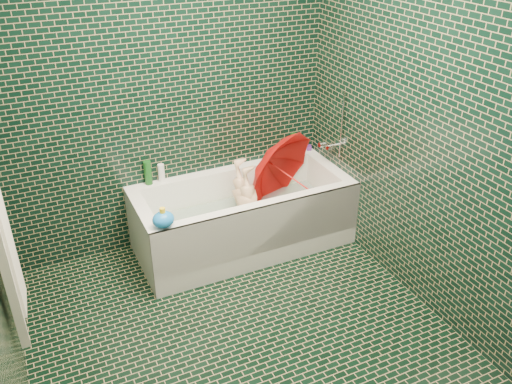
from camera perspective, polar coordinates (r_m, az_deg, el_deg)
name	(u,v)px	position (r m, az deg, el deg)	size (l,w,h in m)	color
floor	(245,341)	(3.64, -1.18, -15.45)	(2.80, 2.80, 0.00)	black
wall_back	(165,93)	(4.14, -9.52, 10.24)	(2.80, 2.80, 0.00)	black
wall_front	(415,339)	(1.94, 16.35, -14.59)	(2.80, 2.80, 0.00)	black
wall_right	(431,129)	(3.59, 17.98, 6.29)	(2.80, 2.80, 0.00)	black
bathtub	(244,223)	(4.38, -1.29, -3.29)	(1.70, 0.75, 0.55)	white
bath_mat	(243,228)	(4.43, -1.37, -3.79)	(1.35, 0.47, 0.01)	green
water	(243,213)	(4.35, -1.39, -2.20)	(1.48, 0.53, 0.00)	silver
towel	(0,236)	(3.04, -25.31, -4.23)	(0.08, 0.44, 1.12)	silver
faucet	(334,142)	(4.48, 8.17, 5.28)	(0.18, 0.19, 0.55)	silver
child	(250,212)	(4.34, -0.66, -2.15)	(0.32, 0.21, 0.88)	tan
umbrella	(291,178)	(4.38, 3.75, 1.53)	(0.68, 0.68, 0.60)	red
soap_bottle_a	(302,153)	(4.79, 4.84, 4.16)	(0.10, 0.10, 0.27)	white
soap_bottle_b	(307,151)	(4.82, 5.35, 4.32)	(0.09, 0.09, 0.20)	#562078
soap_bottle_c	(299,154)	(4.76, 4.55, 4.01)	(0.14, 0.14, 0.17)	#154917
bottle_right_tall	(293,144)	(4.70, 3.96, 5.03)	(0.06, 0.06, 0.20)	#154917
bottle_right_pump	(300,144)	(4.73, 4.65, 5.06)	(0.05, 0.05, 0.18)	silver
bottle_left_tall	(148,173)	(4.29, -11.31, 2.00)	(0.06, 0.06, 0.19)	#154917
bottle_left_short	(161,173)	(4.32, -9.94, 2.01)	(0.05, 0.05, 0.14)	white
rubber_duck	(288,152)	(4.69, 3.44, 4.22)	(0.11, 0.07, 0.09)	yellow
bath_toy	(163,219)	(3.72, -9.73, -2.85)	(0.16, 0.14, 0.15)	blue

